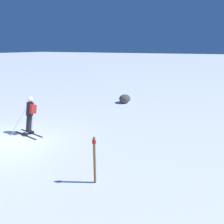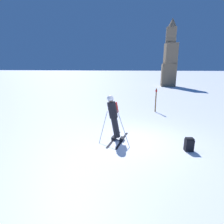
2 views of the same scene
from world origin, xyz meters
name	(u,v)px [view 1 (image 1 of 2)]	position (x,y,z in m)	size (l,w,h in m)	color
ground_plane	(12,141)	(0.00, 0.00, 0.00)	(300.00, 300.00, 0.00)	white
skier	(30,113)	(-1.14, 0.05, 1.08)	(1.28, 1.86, 1.93)	black
exposed_boulder_0	(125,99)	(-9.25, 1.51, 0.33)	(1.03, 0.87, 0.67)	#4C4742
trail_marker	(95,158)	(0.91, 5.22, 0.89)	(0.13, 0.13, 1.60)	brown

